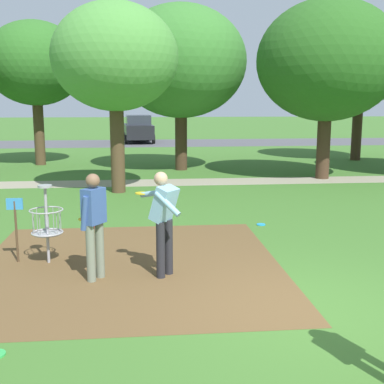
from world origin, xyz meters
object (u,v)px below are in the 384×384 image
Objects in this scene: player_foreground_watching at (94,220)px; player_waiting_left at (163,217)px; disc_golf_basket at (43,221)px; tree_mid_left at (327,61)px; tree_mid_right at (181,62)px; tree_far_left at (35,64)px; tree_near_left at (361,62)px; frisbee_scattered_b at (261,225)px; parked_car_leftmost at (138,129)px; tree_mid_center at (115,58)px; frisbee_near_basket at (96,227)px.

player_foreground_watching is 1.09m from player_waiting_left.
tree_mid_left is at bearing 47.18° from disc_golf_basket.
disc_golf_basket is 12.68m from tree_mid_right.
tree_far_left is (-11.06, 5.02, 0.17)m from tree_mid_left.
disc_golf_basket is 18.96m from tree_near_left.
tree_mid_left is (3.84, 6.63, 4.17)m from frisbee_scattered_b.
tree_far_left is at bearing 121.78° from frisbee_scattered_b.
player_foreground_watching is (0.97, -0.93, 0.21)m from disc_golf_basket.
frisbee_scattered_b is 0.05× the size of parked_car_leftmost.
tree_mid_right is at bearing 64.56° from tree_mid_center.
disc_golf_basket is at bearing 136.12° from player_foreground_watching.
tree_mid_left is (7.61, 6.50, 4.17)m from frisbee_near_basket.
tree_near_left is (7.44, 12.01, 4.55)m from frisbee_scattered_b.
frisbee_near_basket is at bearing -73.32° from tree_far_left.
frisbee_scattered_b is (3.77, -0.13, 0.00)m from frisbee_near_basket.
frisbee_near_basket is at bearing 74.93° from disc_golf_basket.
tree_mid_left is 7.60m from tree_mid_center.
disc_golf_basket is 5.03m from frisbee_scattered_b.
tree_mid_right is 1.06× the size of tree_far_left.
tree_far_left is 12.93m from parked_car_leftmost.
tree_near_left reaches higher than frisbee_near_basket.
disc_golf_basket is 7.64m from tree_mid_center.
disc_golf_basket is 0.21× the size of tree_near_left.
tree_far_left is (-3.45, 11.52, 4.34)m from frisbee_near_basket.
player_foreground_watching is at bearing -91.00° from parked_car_leftmost.
player_waiting_left is 8.49× the size of frisbee_scattered_b.
tree_mid_center is 0.92× the size of tree_far_left.
tree_mid_right is (-4.97, 2.80, 0.14)m from tree_mid_left.
parked_car_leftmost is (4.23, 11.73, -3.43)m from tree_far_left.
frisbee_near_basket is (-0.31, 3.35, -0.96)m from player_foreground_watching.
tree_mid_center is at bearing 127.33° from frisbee_scattered_b.
tree_mid_left reaches higher than frisbee_near_basket.
tree_mid_left is (8.26, 8.92, 3.43)m from disc_golf_basket.
tree_near_left is 13.22m from tree_mid_center.
disc_golf_basket is at bearing -93.19° from parked_car_leftmost.
tree_mid_left reaches higher than parked_car_leftmost.
tree_mid_center is at bearing -62.14° from tree_far_left.
tree_mid_right reaches higher than player_waiting_left.
disc_golf_basket is at bearing 157.35° from player_waiting_left.
tree_near_left is at bearing 57.12° from player_waiting_left.
disc_golf_basket is 0.21× the size of tree_mid_right.
player_foreground_watching is at bearing -125.57° from tree_near_left.
player_waiting_left is at bearing 3.65° from player_foreground_watching.
disc_golf_basket reaches higher than frisbee_scattered_b.
player_waiting_left is at bearing -71.82° from tree_far_left.
player_foreground_watching is 19.06m from tree_near_left.
frisbee_scattered_b is 10.43m from tree_mid_right.
tree_mid_left is at bearing -24.42° from tree_far_left.
frisbee_near_basket is 3.77m from frisbee_scattered_b.
player_foreground_watching is at bearing -43.88° from disc_golf_basket.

